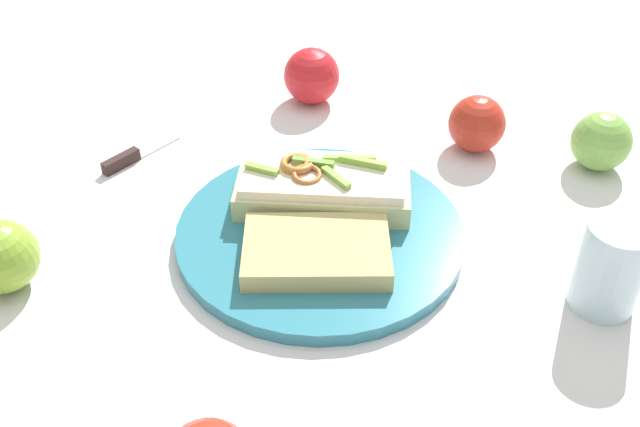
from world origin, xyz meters
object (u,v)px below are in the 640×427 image
at_px(sandwich, 322,186).
at_px(drinking_glass, 611,267).
at_px(knife, 130,158).
at_px(apple_4, 312,76).
at_px(apple_0, 1,256).
at_px(apple_1, 601,141).
at_px(apple_2, 477,124).
at_px(bread_slice_side, 317,251).
at_px(plate, 320,234).

relative_size(sandwich, drinking_glass, 2.10).
distance_m(drinking_glass, knife, 0.56).
xyz_separation_m(apple_4, drinking_glass, (-0.36, 0.33, 0.01)).
relative_size(apple_0, apple_1, 1.03).
bearing_deg(apple_2, apple_1, 176.34).
bearing_deg(apple_0, apple_1, -150.05).
xyz_separation_m(bread_slice_side, apple_4, (0.08, -0.34, 0.01)).
height_order(bread_slice_side, knife, bread_slice_side).
xyz_separation_m(bread_slice_side, apple_2, (-0.15, -0.26, 0.01)).
relative_size(apple_4, drinking_glass, 0.80).
bearing_deg(apple_1, drinking_glass, 86.96).
xyz_separation_m(drinking_glass, knife, (0.55, -0.13, -0.04)).
bearing_deg(knife, apple_2, -44.68).
height_order(plate, apple_0, apple_0).
bearing_deg(sandwich, apple_0, -155.25).
relative_size(sandwich, apple_0, 2.73).
distance_m(plate, sandwich, 0.06).
height_order(plate, apple_1, apple_1).
distance_m(apple_0, drinking_glass, 0.58).
distance_m(apple_1, apple_4, 0.38).
height_order(apple_2, drinking_glass, drinking_glass).
height_order(apple_0, apple_1, apple_0).
distance_m(bread_slice_side, apple_2, 0.30).
relative_size(plate, apple_0, 4.18).
height_order(apple_1, apple_2, same).
bearing_deg(apple_4, bread_slice_side, 103.46).
relative_size(apple_0, apple_4, 0.96).
relative_size(apple_1, apple_2, 1.01).
distance_m(plate, drinking_glass, 0.29).
bearing_deg(apple_2, knife, 16.45).
bearing_deg(apple_2, bread_slice_side, 61.19).
bearing_deg(knife, plate, -81.09).
xyz_separation_m(plate, drinking_glass, (-0.29, 0.04, 0.04)).
bearing_deg(sandwich, plate, -89.02).
relative_size(sandwich, apple_4, 2.64).
bearing_deg(bread_slice_side, plate, 85.49).
bearing_deg(apple_4, plate, 104.34).
relative_size(bread_slice_side, drinking_glass, 1.54).
height_order(plate, apple_4, apple_4).
bearing_deg(apple_0, sandwich, -147.13).
distance_m(bread_slice_side, drinking_glass, 0.28).
height_order(plate, bread_slice_side, bread_slice_side).
bearing_deg(knife, apple_4, -14.69).
height_order(apple_0, apple_2, apple_0).
bearing_deg(drinking_glass, knife, -13.46).
bearing_deg(apple_1, bread_slice_side, 41.06).
height_order(bread_slice_side, drinking_glass, drinking_glass).
distance_m(apple_1, apple_2, 0.15).
bearing_deg(bread_slice_side, apple_0, -176.73).
height_order(sandwich, apple_4, apple_4).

